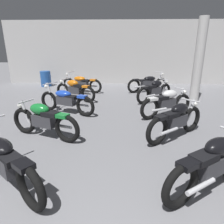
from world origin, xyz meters
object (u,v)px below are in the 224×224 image
Objects in this scene: support_pillar at (199,61)px; motorcycle_right_row_4 at (155,90)px; motorcycle_right_row_1 at (212,164)px; motorcycle_left_row_4 at (75,90)px; oil_drum at (46,79)px; motorcycle_left_row_2 at (44,120)px; motorcycle_right_row_2 at (176,120)px; motorcycle_left_row_1 at (4,160)px; motorcycle_right_row_5 at (148,83)px; motorcycle_left_row_3 at (66,100)px; motorcycle_left_row_5 at (81,83)px; motorcycle_right_row_3 at (167,102)px.

motorcycle_right_row_4 is (-1.65, -0.15, -1.14)m from support_pillar.
support_pillar is 1.88× the size of motorcycle_right_row_1.
oil_drum is (-2.35, 3.10, -0.03)m from motorcycle_left_row_4.
motorcycle_left_row_2 is 7.08m from oil_drum.
motorcycle_right_row_2 is (3.19, -3.44, 0.00)m from motorcycle_left_row_4.
motorcycle_right_row_2 is (3.12, 1.86, 0.01)m from motorcycle_left_row_1.
motorcycle_left_row_1 is 0.87× the size of motorcycle_right_row_5.
motorcycle_left_row_3 is 0.99× the size of motorcycle_right_row_5.
motorcycle_left_row_4 is 1.13× the size of motorcycle_right_row_4.
motorcycle_left_row_3 reaches higher than motorcycle_right_row_1.
motorcycle_right_row_3 is (3.36, -3.53, 0.01)m from motorcycle_left_row_5.
motorcycle_left_row_5 is 1.01× the size of motorcycle_right_row_5.
motorcycle_left_row_2 is at bearing 151.25° from motorcycle_right_row_1.
motorcycle_left_row_1 is 1.05× the size of motorcycle_right_row_1.
motorcycle_right_row_5 is (-0.03, 1.83, -0.01)m from motorcycle_right_row_4.
motorcycle_left_row_1 is (-4.83, -5.43, -1.15)m from support_pillar.
motorcycle_left_row_3 is at bearing -87.69° from motorcycle_left_row_4.
motorcycle_right_row_3 is 7.55m from oil_drum.
motorcycle_right_row_4 is (0.07, 3.42, 0.00)m from motorcycle_right_row_2.
support_pillar is 7.93m from oil_drum.
motorcycle_left_row_1 is 1.11× the size of motorcycle_right_row_2.
motorcycle_right_row_5 is (3.27, 0.15, 0.00)m from motorcycle_left_row_5.
motorcycle_left_row_3 reaches higher than oil_drum.
oil_drum is (-2.39, 6.66, -0.03)m from motorcycle_left_row_2.
support_pillar is at bearing 20.43° from motorcycle_left_row_3.
support_pillar is 2.01m from motorcycle_right_row_4.
motorcycle_left_row_2 is 1.04× the size of motorcycle_left_row_4.
oil_drum is at bearing 106.08° from motorcycle_left_row_1.
motorcycle_left_row_1 is at bearing -131.64° from support_pillar.
motorcycle_left_row_2 is at bearing -120.79° from motorcycle_right_row_5.
motorcycle_right_row_2 is at bearing -91.15° from motorcycle_right_row_4.
support_pillar is 1.71× the size of motorcycle_left_row_2.
motorcycle_left_row_3 is at bearing 150.48° from motorcycle_right_row_2.
motorcycle_left_row_4 reaches higher than oil_drum.
motorcycle_right_row_1 is at bearing -64.94° from motorcycle_left_row_5.
motorcycle_right_row_2 reaches higher than oil_drum.
motorcycle_right_row_3 is at bearing -29.51° from motorcycle_left_row_4.
motorcycle_left_row_5 is 6.03m from motorcycle_right_row_2.
motorcycle_left_row_3 reaches higher than motorcycle_right_row_4.
motorcycle_left_row_5 reaches higher than motorcycle_right_row_2.
motorcycle_right_row_2 is (3.13, -1.77, 0.01)m from motorcycle_left_row_3.
motorcycle_left_row_1 is at bearing -88.79° from motorcycle_left_row_2.
motorcycle_left_row_4 is at bearing 121.21° from motorcycle_right_row_1.
motorcycle_right_row_5 is (3.16, 7.11, 0.00)m from motorcycle_left_row_1.
motorcycle_left_row_1 is 3.63m from motorcycle_left_row_3.
motorcycle_left_row_5 reaches higher than motorcycle_right_row_4.
motorcycle_left_row_3 is 3.32m from motorcycle_left_row_5.
motorcycle_left_row_1 is 2.10× the size of oil_drum.
motorcycle_left_row_2 and motorcycle_right_row_3 have the same top height.
motorcycle_right_row_4 is 1.88× the size of oil_drum.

